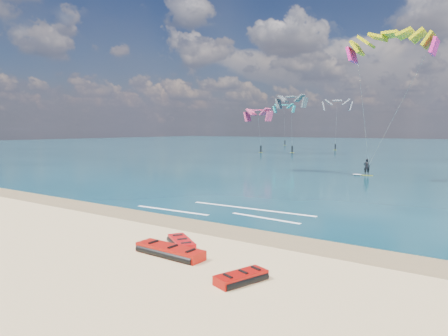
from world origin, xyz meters
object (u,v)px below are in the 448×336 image
Objects in this scene: packed_kite_mid at (181,246)px; kitesurfer_main at (379,102)px; packed_kite_left at (170,256)px; packed_kite_right at (241,282)px.

packed_kite_mid is 28.13m from kitesurfer_main.
packed_kite_left is 1.64× the size of packed_kite_right.
packed_kite_left is at bearing 98.08° from packed_kite_right.
kitesurfer_main is (-2.82, 29.05, 7.41)m from packed_kite_right.
packed_kite_mid is 1.09× the size of packed_kite_right.
packed_kite_left is at bearing -94.07° from kitesurfer_main.
packed_kite_right is at bearing 8.85° from packed_kite_mid.
kitesurfer_main is at bearing 121.11° from packed_kite_mid.
packed_kite_mid is at bearing 111.43° from packed_kite_left.
packed_kite_mid reaches higher than packed_kite_right.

